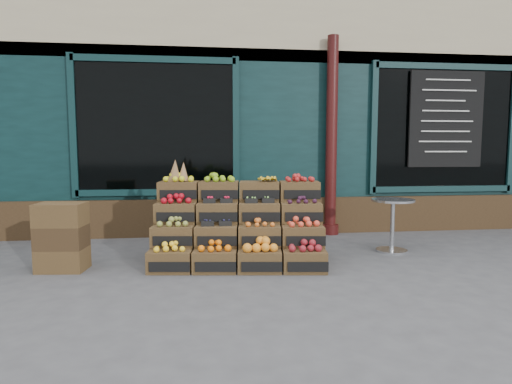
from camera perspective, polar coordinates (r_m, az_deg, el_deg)
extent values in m
plane|color=#49494C|center=(5.02, 3.28, -10.47)|extent=(60.00, 60.00, 0.00)
cube|color=black|center=(10.03, -1.98, 11.45)|extent=(12.00, 6.00, 4.80)
cube|color=black|center=(7.05, 0.11, 6.54)|extent=(12.00, 0.12, 3.00)
cube|color=#392816|center=(7.07, 0.17, -3.22)|extent=(12.00, 0.18, 0.60)
cube|color=black|center=(6.98, -13.13, 8.46)|extent=(2.40, 0.06, 2.00)
cube|color=black|center=(8.04, 23.68, 7.75)|extent=(2.40, 0.06, 2.00)
cylinder|color=#380D0D|center=(7.11, 10.03, 7.26)|extent=(0.18, 0.18, 3.20)
cube|color=black|center=(7.98, 24.02, 8.83)|extent=(1.30, 0.04, 1.60)
cube|color=#4C371E|center=(5.08, -11.33, -8.96)|extent=(0.53, 0.40, 0.25)
cube|color=black|center=(4.91, -11.75, -9.77)|extent=(0.45, 0.07, 0.11)
cube|color=yellow|center=(5.04, -11.37, -7.16)|extent=(0.42, 0.31, 0.08)
cube|color=#4C371E|center=(5.00, -5.48, -9.09)|extent=(0.53, 0.40, 0.25)
cube|color=black|center=(4.83, -5.68, -9.93)|extent=(0.45, 0.07, 0.11)
cube|color=orange|center=(4.96, -5.50, -7.22)|extent=(0.42, 0.31, 0.09)
cube|color=#4C371E|center=(4.98, 0.49, -9.13)|extent=(0.53, 0.40, 0.25)
cube|color=black|center=(4.81, 0.52, -9.97)|extent=(0.45, 0.07, 0.11)
cube|color=orange|center=(4.94, 0.50, -7.09)|extent=(0.42, 0.31, 0.12)
cube|color=#4C371E|center=(5.01, 6.45, -9.07)|extent=(0.53, 0.40, 0.25)
cube|color=black|center=(4.84, 6.70, -9.90)|extent=(0.45, 0.07, 0.11)
cube|color=maroon|center=(4.97, 6.47, -7.17)|extent=(0.42, 0.31, 0.09)
cube|color=#4C371E|center=(5.22, -10.94, -5.75)|extent=(0.53, 0.40, 0.25)
cube|color=black|center=(5.05, -11.32, -6.44)|extent=(0.45, 0.07, 0.11)
cube|color=olive|center=(5.19, -10.97, -3.96)|extent=(0.42, 0.31, 0.08)
cube|color=#4C371E|center=(5.15, -5.28, -5.83)|extent=(0.53, 0.40, 0.25)
cube|color=black|center=(4.98, -5.47, -6.53)|extent=(0.45, 0.07, 0.11)
cube|color=#24224C|center=(5.12, -5.30, -4.32)|extent=(0.42, 0.31, 0.03)
cube|color=#4C371E|center=(5.13, 0.47, -5.85)|extent=(0.53, 0.40, 0.25)
cube|color=black|center=(4.95, 0.49, -6.56)|extent=(0.45, 0.07, 0.11)
cube|color=orange|center=(5.10, 0.47, -4.12)|extent=(0.42, 0.31, 0.07)
cube|color=#4C371E|center=(5.16, 6.22, -5.82)|extent=(0.53, 0.40, 0.25)
cube|color=black|center=(4.99, 6.45, -6.52)|extent=(0.45, 0.07, 0.11)
cube|color=#E9462D|center=(5.13, 6.24, -4.03)|extent=(0.42, 0.31, 0.08)
cube|color=#4C371E|center=(5.38, -10.57, -2.73)|extent=(0.53, 0.40, 0.25)
cube|color=black|center=(5.21, -10.93, -3.29)|extent=(0.45, 0.07, 0.11)
cube|color=#A20A17|center=(5.36, -10.60, -0.98)|extent=(0.42, 0.31, 0.08)
cube|color=#4C371E|center=(5.31, -5.11, -2.76)|extent=(0.53, 0.40, 0.25)
cube|color=black|center=(5.14, -5.28, -3.34)|extent=(0.45, 0.07, 0.11)
cube|color=red|center=(5.29, -5.12, -1.26)|extent=(0.42, 0.31, 0.03)
cube|color=#4C371E|center=(5.29, 0.45, -2.77)|extent=(0.53, 0.40, 0.25)
cube|color=black|center=(5.11, 0.47, -3.35)|extent=(0.45, 0.07, 0.11)
cube|color=#88C558|center=(5.27, 0.45, -1.29)|extent=(0.42, 0.31, 0.03)
cube|color=#4C371E|center=(5.32, 6.00, -2.76)|extent=(0.53, 0.40, 0.25)
cube|color=black|center=(5.15, 6.21, -3.33)|extent=(0.45, 0.07, 0.11)
cube|color=#311227|center=(5.30, 6.02, -1.10)|extent=(0.42, 0.31, 0.06)
cube|color=#4C371E|center=(5.56, -10.23, 0.11)|extent=(0.53, 0.40, 0.25)
cube|color=black|center=(5.38, -10.56, -0.34)|extent=(0.45, 0.07, 0.11)
cube|color=gold|center=(5.54, -10.26, 1.82)|extent=(0.42, 0.31, 0.08)
cube|color=#4C371E|center=(5.49, -4.94, 0.12)|extent=(0.53, 0.40, 0.25)
cube|color=black|center=(5.31, -5.10, -0.34)|extent=(0.45, 0.07, 0.11)
cube|color=#7BA81B|center=(5.47, -4.95, 1.84)|extent=(0.42, 0.31, 0.08)
cube|color=#4C371E|center=(5.47, 0.43, 0.12)|extent=(0.53, 0.40, 0.25)
cube|color=black|center=(5.29, 0.45, -0.34)|extent=(0.45, 0.07, 0.11)
cube|color=gold|center=(5.46, 0.44, 1.81)|extent=(0.42, 0.31, 0.08)
cube|color=#4C371E|center=(5.50, 5.80, 0.12)|extent=(0.53, 0.40, 0.25)
cube|color=black|center=(5.32, 6.00, -0.34)|extent=(0.45, 0.07, 0.11)
cube|color=#AE1E1D|center=(5.48, 5.81, 1.79)|extent=(0.42, 0.31, 0.07)
cube|color=#392816|center=(5.19, -2.40, -8.53)|extent=(2.06, 0.58, 0.25)
cube|color=#392816|center=(5.36, -2.32, -6.69)|extent=(2.06, 0.58, 0.49)
cube|color=#392816|center=(5.54, -2.24, -4.98)|extent=(2.06, 0.58, 0.74)
cone|color=olive|center=(5.54, -10.77, 2.85)|extent=(0.17, 0.17, 0.29)
cone|color=olive|center=(5.57, -9.66, 2.69)|extent=(0.15, 0.15, 0.25)
cube|color=#4C371E|center=(5.49, -24.35, -8.16)|extent=(0.56, 0.41, 0.26)
cube|color=#392816|center=(5.44, -24.47, -5.47)|extent=(0.56, 0.41, 0.26)
cube|color=#4C371E|center=(5.39, -24.58, -2.74)|extent=(0.56, 0.41, 0.26)
cylinder|color=#BBBCC2|center=(6.21, 17.61, -7.44)|extent=(0.42, 0.42, 0.03)
cylinder|color=#BBBCC2|center=(6.14, 17.71, -4.34)|extent=(0.06, 0.06, 0.69)
cylinder|color=#BBBCC2|center=(6.09, 17.81, -1.05)|extent=(0.58, 0.58, 0.03)
imported|color=#17502B|center=(7.61, -10.63, 1.94)|extent=(0.77, 0.63, 1.82)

